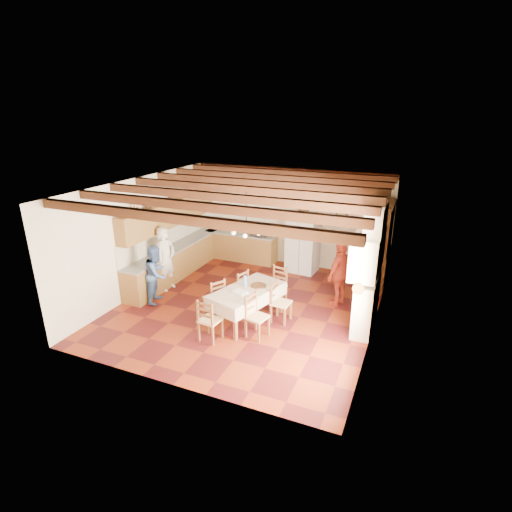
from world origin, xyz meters
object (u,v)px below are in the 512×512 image
Objects in this scene: refrigerator at (303,243)px; person_woman_blue at (156,274)px; microwave at (260,231)px; chair_end_near at (210,319)px; hutch at (379,246)px; dining_table at (247,292)px; chair_left_far at (238,288)px; chair_left_near at (214,297)px; chair_right_far at (281,302)px; person_man at (166,259)px; chair_end_far at (277,286)px; chair_right_near at (257,316)px; person_woman_red at (340,273)px.

refrigerator reaches higher than person_woman_blue.
chair_end_near is at bearing -66.53° from microwave.
hutch is 3.96m from dining_table.
chair_left_far is (-2.99, -2.47, -0.70)m from hutch.
person_woman_blue is at bearing 179.49° from dining_table.
dining_table is 2.49m from person_woman_blue.
dining_table is at bearing 125.49° from chair_left_near.
chair_right_far is 3.84m from microwave.
person_man is at bearing -132.85° from refrigerator.
person_man is at bearing -31.25° from chair_end_near.
chair_end_near is (-2.86, -4.11, -0.70)m from hutch.
chair_end_far is (0.33, 1.06, -0.22)m from dining_table.
person_man is at bearing -163.73° from chair_end_far.
refrigerator reaches higher than chair_right_near.
microwave is (-2.93, 1.92, 0.23)m from person_woman_red.
person_man reaches higher than refrigerator.
person_man reaches higher than chair_right_far.
dining_table is at bearing 53.88° from chair_right_near.
person_woman_red is at bearing -44.77° from refrigerator.
person_man is 0.75m from person_woman_blue.
chair_end_near is (0.14, -1.64, 0.00)m from chair_left_far.
dining_table is at bearing -101.02° from person_man.
chair_left_far reaches higher than dining_table.
person_woman_blue is at bearing 91.75° from chair_right_near.
chair_right_near is (0.49, -0.56, -0.22)m from dining_table.
person_woman_blue is at bearing -57.95° from chair_left_far.
chair_right_far is at bearing -46.34° from microwave.
chair_right_far is 0.58× the size of person_woman_red.
chair_left_far is 0.55× the size of person_man.
chair_left_far is (-0.79, -2.82, -0.38)m from refrigerator.
hutch is 1.19× the size of dining_table.
person_man is (-5.18, -2.31, -0.31)m from hutch.
chair_left_far is 1.65m from chair_end_near.
chair_end_near is 3.46m from person_woman_red.
person_man is (-2.69, 0.74, 0.17)m from dining_table.
chair_right_near is 1.00× the size of chair_right_far.
chair_right_near is at bearing -107.92° from person_man.
microwave is at bearing -145.61° from chair_left_near.
person_woman_red reaches higher than dining_table.
chair_left_near is 0.55× the size of person_man.
chair_right_far is at bearing 19.72° from dining_table.
chair_end_near is at bearing 133.08° from chair_right_near.
chair_right_far is 1.72m from chair_end_near.
microwave reaches higher than chair_end_far.
dining_table is 2.06× the size of chair_right_near.
chair_end_near is at bearing -123.51° from person_man.
person_man is (-2.98, -2.66, 0.00)m from refrigerator.
refrigerator is at bearing 101.05° from chair_end_far.
chair_right_near is at bearing -8.34° from person_woman_red.
chair_right_near is at bearing -48.96° from dining_table.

